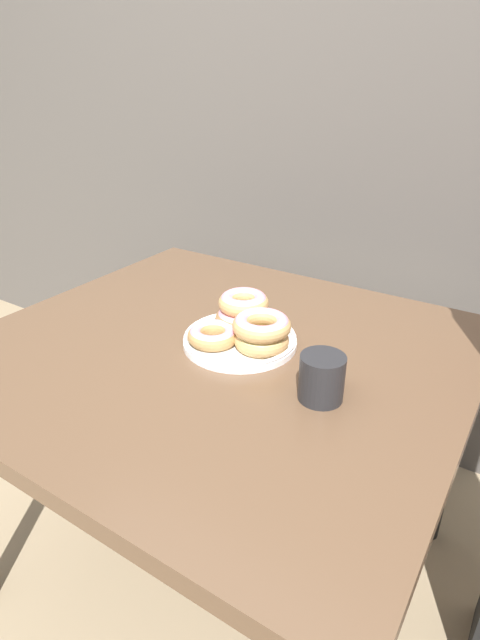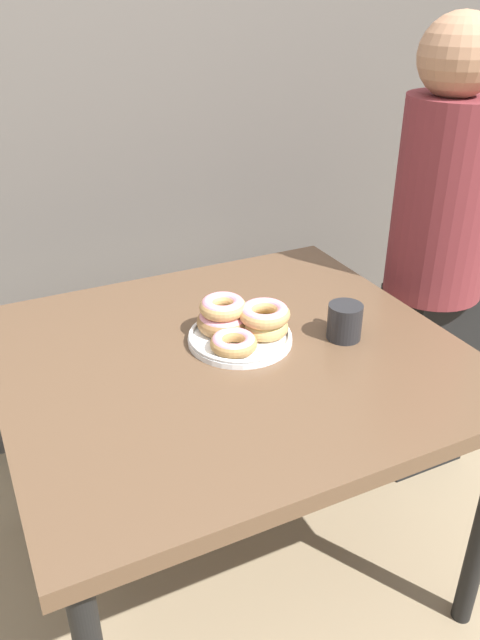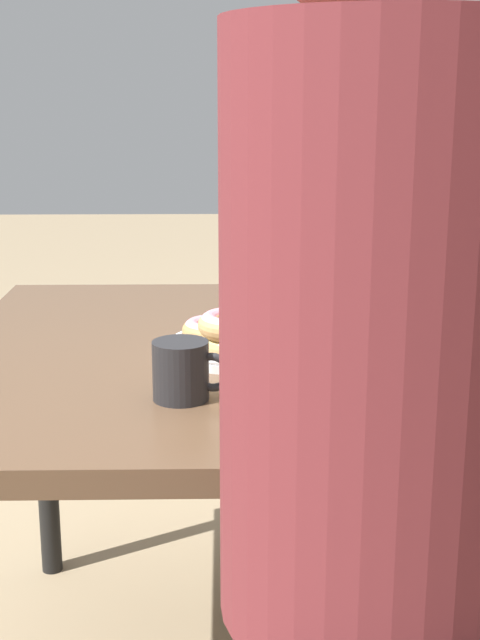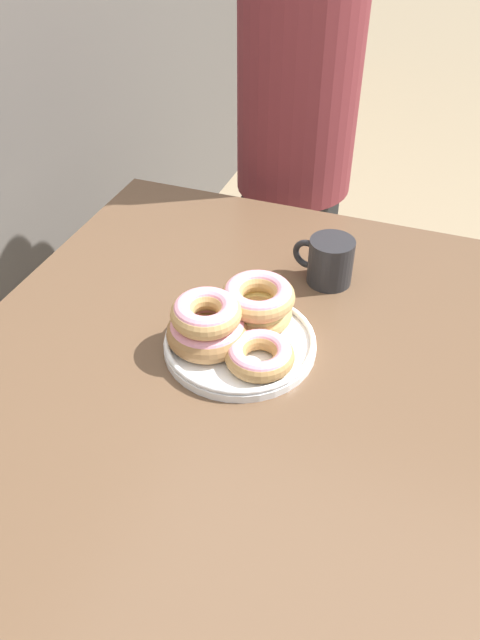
# 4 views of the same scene
# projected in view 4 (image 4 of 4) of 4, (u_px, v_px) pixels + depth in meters

# --- Properties ---
(ground_plane) EXTENTS (14.00, 14.00, 0.00)m
(ground_plane) POSITION_uv_depth(u_px,v_px,m) (383.00, 637.00, 1.37)
(ground_plane) COLOR #937F60
(dining_table) EXTENTS (1.06, 0.98, 0.72)m
(dining_table) POSITION_uv_depth(u_px,v_px,m) (250.00, 398.00, 1.05)
(dining_table) COLOR brown
(dining_table) RESTS_ON ground_plane
(donut_plate) EXTENTS (0.26, 0.26, 0.10)m
(donut_plate) POSITION_uv_depth(u_px,v_px,m) (236.00, 325.00, 1.02)
(donut_plate) COLOR white
(donut_plate) RESTS_ON dining_table
(coffee_mug) EXTENTS (0.08, 0.12, 0.09)m
(coffee_mug) POSITION_uv_depth(u_px,v_px,m) (329.00, 260.00, 1.16)
(coffee_mug) COLOR #232326
(coffee_mug) RESTS_ON dining_table
(person_figure) EXTENTS (0.32, 0.29, 1.43)m
(person_figure) POSITION_uv_depth(u_px,v_px,m) (295.00, 155.00, 1.57)
(person_figure) COLOR black
(person_figure) RESTS_ON ground_plane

